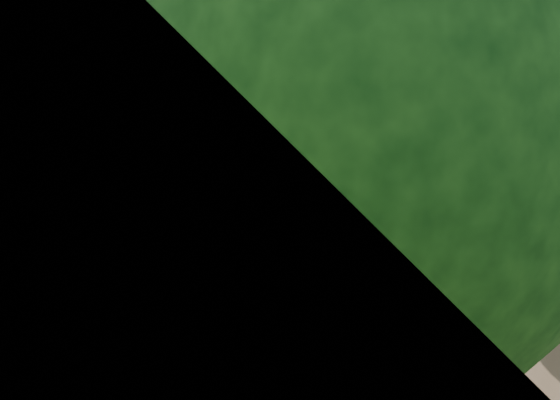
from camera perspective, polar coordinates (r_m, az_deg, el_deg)
The scene contains 9 objects.
trackbed at distance 68.73m, azimuth 18.79°, elevation 5.31°, with size 9.50×170.00×0.28m.
platform at distance 30.50m, azimuth -8.67°, elevation -4.14°, with size 6.40×68.00×0.38m, color gray.
yellow_stripe at distance 28.92m, azimuth -4.09°, elevation -4.62°, with size 0.55×68.00×0.01m, color gold.
station_building at distance 45.84m, azimuth -7.52°, elevation 7.00°, with size 8.60×6.60×8.00m.
signal_gantry at distance 63.23m, azimuth 18.83°, elevation 8.95°, with size 8.40×0.38×6.20m.
trees_behind_platform at distance 36.71m, azimuth -12.23°, elevation 5.76°, with size 7.82×53.32×7.21m.
train at distance 60.08m, azimuth 15.71°, elevation 6.42°, with size 2.88×96.02×4.24m.
lamppost_far at distance 27.43m, azimuth -8.73°, elevation -1.60°, with size 0.43×0.43×4.30m.
signal_farside at distance 31.64m, azimuth 16.32°, elevation 3.15°, with size 0.34×0.27×6.27m.
Camera 1 is at (12.04, -7.32, 9.62)m, focal length 40.00 mm.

